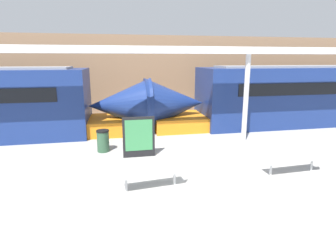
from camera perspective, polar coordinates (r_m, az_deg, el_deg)
ground_plane at (r=7.35m, az=8.18°, el=-16.89°), size 60.00×60.00×0.00m
station_wall at (r=16.90m, az=-3.33°, el=8.52°), size 56.00×0.20×5.00m
train_left at (r=17.36m, az=30.52°, el=3.70°), size 20.09×2.93×3.20m
bench_near at (r=7.39m, az=-3.63°, el=-12.33°), size 1.78×0.63×0.79m
bench_far at (r=9.18m, az=25.78°, el=-8.57°), size 1.90×0.53×0.79m
trash_bin at (r=10.55m, az=-13.96°, el=-5.46°), size 0.49×0.49×0.86m
poster_board at (r=9.64m, az=-6.37°, el=-4.75°), size 1.17×0.07×1.52m
support_column_near at (r=11.81m, az=16.60°, el=3.47°), size 0.22×0.22×3.76m
canopy_beam at (r=11.70m, az=17.21°, el=13.28°), size 28.00×0.60×0.28m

